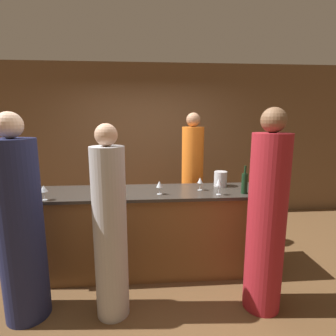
% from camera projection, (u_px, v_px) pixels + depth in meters
% --- Properties ---
extents(ground_plane, '(14.00, 14.00, 0.00)m').
position_uv_depth(ground_plane, '(147.00, 269.00, 3.21)').
color(ground_plane, brown).
extents(back_wall, '(8.00, 0.06, 2.80)m').
position_uv_depth(back_wall, '(146.00, 142.00, 4.88)').
color(back_wall, brown).
rests_on(back_wall, ground_plane).
extents(bar_counter, '(2.76, 0.66, 0.99)m').
position_uv_depth(bar_counter, '(147.00, 231.00, 3.12)').
color(bar_counter, brown).
rests_on(bar_counter, ground_plane).
extents(bartender, '(0.30, 0.30, 1.90)m').
position_uv_depth(bartender, '(192.00, 184.00, 3.75)').
color(bartender, orange).
rests_on(bartender, ground_plane).
extents(guest_0, '(0.30, 0.30, 1.78)m').
position_uv_depth(guest_0, '(110.00, 230.00, 2.34)').
color(guest_0, '#B2B2B7').
rests_on(guest_0, ground_plane).
extents(guest_1, '(0.39, 0.39, 1.87)m').
position_uv_depth(guest_1, '(20.00, 228.00, 2.31)').
color(guest_1, '#1E234C').
rests_on(guest_1, ground_plane).
extents(guest_2, '(0.35, 0.35, 1.91)m').
position_uv_depth(guest_2, '(266.00, 220.00, 2.42)').
color(guest_2, maroon).
rests_on(guest_2, ground_plane).
extents(wine_bottle_0, '(0.07, 0.07, 0.31)m').
position_uv_depth(wine_bottle_0, '(245.00, 183.00, 2.92)').
color(wine_bottle_0, black).
rests_on(wine_bottle_0, bar_counter).
extents(ice_bucket, '(0.16, 0.16, 0.19)m').
position_uv_depth(ice_bucket, '(220.00, 179.00, 3.24)').
color(ice_bucket, silver).
rests_on(ice_bucket, bar_counter).
extents(wine_glass_0, '(0.07, 0.07, 0.15)m').
position_uv_depth(wine_glass_0, '(159.00, 185.00, 2.88)').
color(wine_glass_0, silver).
rests_on(wine_glass_0, bar_counter).
extents(wine_glass_1, '(0.06, 0.06, 0.15)m').
position_uv_depth(wine_glass_1, '(200.00, 181.00, 3.05)').
color(wine_glass_1, silver).
rests_on(wine_glass_1, bar_counter).
extents(wine_glass_2, '(0.08, 0.08, 0.15)m').
position_uv_depth(wine_glass_2, '(44.00, 189.00, 2.67)').
color(wine_glass_2, silver).
rests_on(wine_glass_2, bar_counter).
extents(wine_glass_3, '(0.08, 0.08, 0.15)m').
position_uv_depth(wine_glass_3, '(102.00, 185.00, 2.85)').
color(wine_glass_3, silver).
rests_on(wine_glass_3, bar_counter).
extents(wine_glass_4, '(0.08, 0.08, 0.16)m').
position_uv_depth(wine_glass_4, '(22.00, 187.00, 2.72)').
color(wine_glass_4, silver).
rests_on(wine_glass_4, bar_counter).
extents(wine_glass_5, '(0.07, 0.07, 0.19)m').
position_uv_depth(wine_glass_5, '(219.00, 182.00, 2.86)').
color(wine_glass_5, silver).
rests_on(wine_glass_5, bar_counter).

